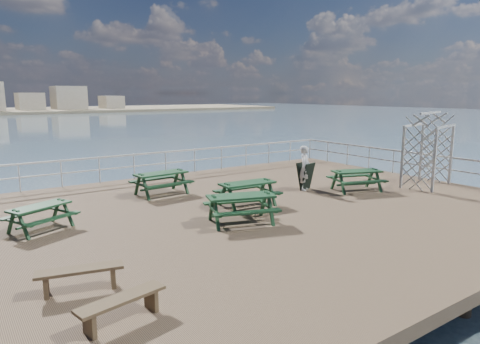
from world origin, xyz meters
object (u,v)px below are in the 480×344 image
at_px(picnic_table_c, 247,189).
at_px(picnic_table_e, 357,176).
at_px(flat_bench_far, 122,303).
at_px(picnic_table_b, 161,178).
at_px(person, 305,168).
at_px(flat_bench_near, 80,274).
at_px(picnic_table_d, 241,203).
at_px(picnic_table_a, 40,212).
at_px(trellis_arbor, 428,153).

height_order(picnic_table_c, picnic_table_e, picnic_table_c).
bearing_deg(flat_bench_far, picnic_table_e, 9.75).
bearing_deg(picnic_table_b, picnic_table_e, -34.51).
relative_size(picnic_table_e, person, 1.30).
relative_size(picnic_table_e, flat_bench_near, 1.38).
relative_size(picnic_table_d, person, 1.34).
distance_m(picnic_table_a, picnic_table_d, 5.43).
xyz_separation_m(picnic_table_b, flat_bench_far, (-4.25, -7.83, -0.27)).
relative_size(picnic_table_a, picnic_table_d, 0.87).
distance_m(picnic_table_e, flat_bench_far, 11.35).
distance_m(picnic_table_a, person, 9.21).
distance_m(picnic_table_d, flat_bench_near, 5.22).
distance_m(picnic_table_d, person, 4.87).
bearing_deg(trellis_arbor, picnic_table_d, 165.14).
bearing_deg(picnic_table_d, flat_bench_near, -141.77).
distance_m(picnic_table_c, flat_bench_near, 6.95).
distance_m(picnic_table_b, flat_bench_far, 8.91).
bearing_deg(picnic_table_a, person, -27.23).
relative_size(flat_bench_near, flat_bench_far, 1.04).
bearing_deg(picnic_table_a, flat_bench_far, -112.77).
bearing_deg(person, picnic_table_a, 141.15).
bearing_deg(trellis_arbor, picnic_table_b, 139.42).
relative_size(picnic_table_d, flat_bench_far, 1.48).
distance_m(trellis_arbor, person, 5.05).
xyz_separation_m(picnic_table_d, flat_bench_near, (-4.89, -1.80, -0.25)).
height_order(picnic_table_c, flat_bench_near, picnic_table_c).
xyz_separation_m(picnic_table_b, picnic_table_c, (1.64, -3.08, -0.02)).
bearing_deg(picnic_table_d, picnic_table_e, 26.33).
bearing_deg(flat_bench_near, trellis_arbor, 20.78).
bearing_deg(trellis_arbor, person, 140.20).
xyz_separation_m(picnic_table_c, flat_bench_far, (-5.89, -4.75, -0.25)).
bearing_deg(picnic_table_c, flat_bench_near, -148.14).
distance_m(picnic_table_e, trellis_arbor, 3.25).
bearing_deg(picnic_table_b, person, -31.44).
bearing_deg(picnic_table_c, picnic_table_a, 173.78).
bearing_deg(flat_bench_far, flat_bench_near, 87.69).
relative_size(picnic_table_b, picnic_table_d, 0.88).
relative_size(flat_bench_far, trellis_arbor, 0.52).
bearing_deg(picnic_table_e, trellis_arbor, 2.37).
relative_size(picnic_table_a, trellis_arbor, 0.68).
xyz_separation_m(picnic_table_e, person, (-1.52, 1.21, 0.28)).
bearing_deg(flat_bench_near, picnic_table_b, 68.18).
relative_size(picnic_table_b, picnic_table_e, 0.91).
bearing_deg(picnic_table_b, picnic_table_c, -66.39).
xyz_separation_m(picnic_table_a, flat_bench_far, (0.16, -5.86, -0.17)).
xyz_separation_m(picnic_table_a, flat_bench_near, (-0.10, -4.34, -0.16)).
height_order(picnic_table_e, flat_bench_near, picnic_table_e).
xyz_separation_m(picnic_table_e, flat_bench_near, (-10.80, -2.66, -0.23)).
distance_m(picnic_table_b, picnic_table_e, 7.28).
bearing_deg(picnic_table_e, picnic_table_c, -167.10).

